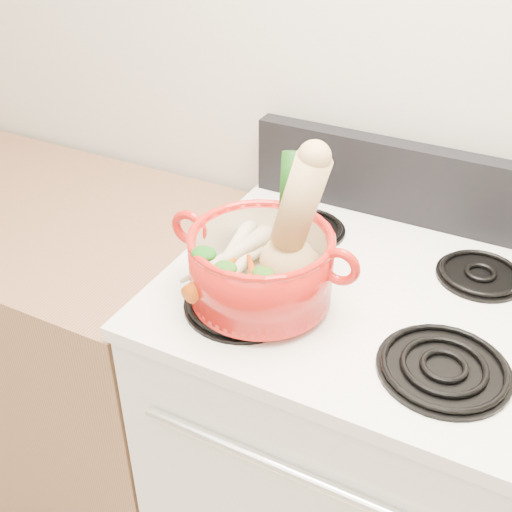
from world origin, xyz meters
The scene contains 24 objects.
wall_back centered at (0.00, 1.75, 1.30)m, with size 3.50×0.02×2.60m, color beige.
stove_body centered at (0.00, 1.40, 0.46)m, with size 0.76×0.65×0.92m, color silver.
cooktop centered at (0.00, 1.40, 0.93)m, with size 0.78×0.67×0.03m, color white.
control_backsplash centered at (0.00, 1.70, 1.04)m, with size 0.76×0.05×0.18m, color black.
oven_handle centered at (0.00, 1.06, 0.78)m, with size 0.02×0.02×0.60m, color silver.
counter_left centered at (-1.07, 1.40, 0.45)m, with size 1.36×0.65×0.90m, color #8A5E41.
burner_front_left centered at (-0.19, 1.24, 0.96)m, with size 0.22×0.22×0.02m, color black.
burner_front_right centered at (0.19, 1.24, 0.96)m, with size 0.22×0.22×0.02m, color black.
burner_back_left centered at (-0.19, 1.54, 0.96)m, with size 0.17×0.17×0.02m, color black.
burner_back_right centered at (0.19, 1.54, 0.96)m, with size 0.17×0.17×0.02m, color black.
dutch_oven centered at (-0.16, 1.27, 1.03)m, with size 0.26×0.26×0.13m, color #B5160F.
pot_handle_left centered at (-0.31, 1.26, 1.08)m, with size 0.07×0.07×0.02m, color #B5160F.
pot_handle_right centered at (-0.02, 1.27, 1.08)m, with size 0.07×0.07×0.02m, color #B5160F.
squash centered at (-0.12, 1.29, 1.13)m, with size 0.11×0.11×0.27m, color tan, non-canonical shape.
leek centered at (-0.14, 1.31, 1.12)m, with size 0.04×0.04×0.26m, color white.
ginger centered at (-0.13, 1.33, 1.02)m, with size 0.09×0.07×0.05m, color tan.
parsnip_0 centered at (-0.21, 1.30, 1.02)m, with size 0.05×0.05×0.25m, color beige.
parsnip_1 centered at (-0.25, 1.27, 1.02)m, with size 0.04×0.04×0.19m, color beige.
parsnip_2 centered at (-0.20, 1.32, 1.03)m, with size 0.04×0.04×0.17m, color beige.
parsnip_3 centered at (-0.23, 1.27, 1.04)m, with size 0.04×0.04×0.18m, color beige.
parsnip_4 centered at (-0.24, 1.32, 1.04)m, with size 0.04×0.04×0.20m, color beige.
carrot_0 centered at (-0.15, 1.23, 1.01)m, with size 0.03×0.03×0.16m, color #B74709.
carrot_1 centered at (-0.23, 1.23, 1.02)m, with size 0.04×0.04×0.17m, color #C8570A.
carrot_2 centered at (-0.16, 1.23, 1.02)m, with size 0.03×0.03×0.16m, color red.
Camera 1 is at (0.27, 0.41, 1.71)m, focal length 45.00 mm.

